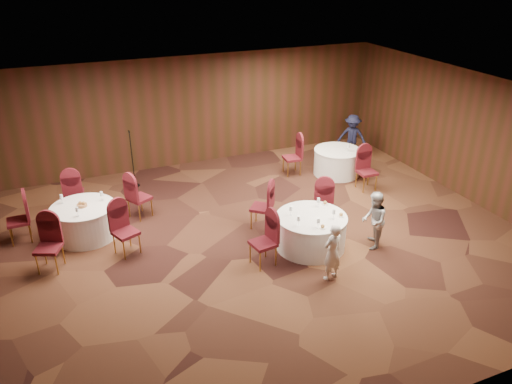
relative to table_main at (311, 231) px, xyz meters
name	(u,v)px	position (x,y,z in m)	size (l,w,h in m)	color
ground	(251,242)	(-1.11, 0.67, -0.38)	(12.00, 12.00, 0.00)	black
room_shell	(251,159)	(-1.11, 0.67, 1.59)	(12.00, 12.00, 12.00)	silver
table_main	(311,231)	(0.00, 0.00, 0.00)	(1.52, 1.52, 0.74)	silver
table_left	(85,221)	(-4.44, 2.35, 0.00)	(1.41, 1.41, 0.74)	silver
table_right	(337,162)	(2.58, 3.21, 0.00)	(1.33, 1.33, 0.74)	silver
chairs_main	(284,216)	(-0.33, 0.65, 0.12)	(2.73, 2.12, 1.00)	#460E11
chairs_left	(82,217)	(-4.48, 2.34, 0.12)	(3.29, 3.09, 1.00)	#460E11
chairs_right	(328,165)	(2.08, 2.86, 0.12)	(1.94, 2.24, 1.00)	#460E11
tabletop_main	(320,213)	(0.14, -0.10, 0.47)	(1.13, 1.05, 0.22)	silver
tabletop_left	(81,203)	(-4.45, 2.35, 0.45)	(0.92, 0.83, 0.22)	silver
tabletop_right	(349,146)	(2.78, 2.99, 0.52)	(0.08, 0.08, 0.22)	silver
mic_stand	(134,170)	(-2.94, 4.62, 0.08)	(0.24, 0.24, 1.57)	black
woman_a	(332,252)	(-0.18, -1.19, 0.22)	(0.43, 0.29, 1.19)	silver
woman_b	(374,220)	(1.23, -0.51, 0.26)	(0.62, 0.48, 1.28)	#AAABAF
man_c	(352,137)	(3.63, 4.11, 0.32)	(0.89, 0.51, 1.38)	black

